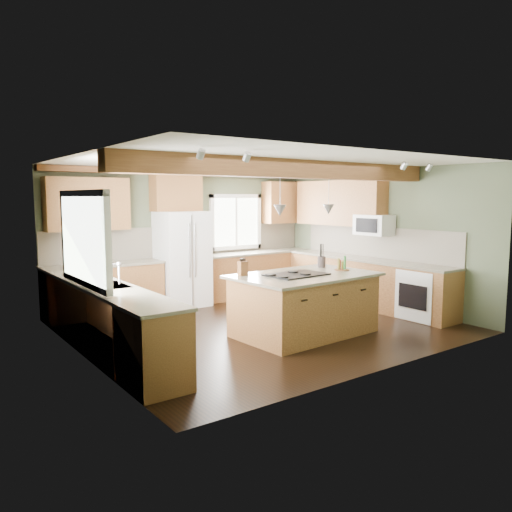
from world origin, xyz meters
TOP-DOWN VIEW (x-y plane):
  - floor at (0.00, 0.00)m, footprint 5.60×5.60m
  - ceiling at (0.00, 0.00)m, footprint 5.60×5.60m
  - wall_back at (0.00, 2.50)m, footprint 5.60×0.00m
  - wall_left at (-2.80, 0.00)m, footprint 0.00×5.00m
  - wall_right at (2.80, 0.00)m, footprint 0.00×5.00m
  - ceiling_beam at (0.00, -0.74)m, footprint 5.55×0.26m
  - soffit_trim at (0.00, 2.40)m, footprint 5.55×0.20m
  - backsplash_back at (0.00, 2.48)m, footprint 5.58×0.03m
  - backsplash_right at (2.78, 0.05)m, footprint 0.03×3.70m
  - base_cab_back_left at (-1.79, 2.20)m, footprint 2.02×0.60m
  - counter_back_left at (-1.79, 2.20)m, footprint 2.06×0.64m
  - base_cab_back_right at (1.49, 2.20)m, footprint 2.62×0.60m
  - counter_back_right at (1.49, 2.20)m, footprint 2.66×0.64m
  - base_cab_left at (-2.50, 0.05)m, footprint 0.60×3.70m
  - counter_left at (-2.50, 0.05)m, footprint 0.64×3.74m
  - base_cab_right at (2.50, 0.05)m, footprint 0.60×3.70m
  - counter_right at (2.50, 0.05)m, footprint 0.64×3.74m
  - upper_cab_back_left at (-1.99, 2.33)m, footprint 1.40×0.35m
  - upper_cab_over_fridge at (-0.30, 2.33)m, footprint 0.96×0.35m
  - upper_cab_right at (2.62, 0.90)m, footprint 0.35×2.20m
  - upper_cab_back_corner at (2.30, 2.33)m, footprint 0.90×0.35m
  - window_left at (-2.78, 0.05)m, footprint 0.04×1.60m
  - window_back at (1.15, 2.48)m, footprint 1.10×0.04m
  - sink at (-2.50, 0.05)m, footprint 0.50×0.65m
  - faucet at (-2.32, 0.05)m, footprint 0.02×0.02m
  - dishwasher at (-2.49, -1.25)m, footprint 0.60×0.60m
  - oven at (2.49, -1.25)m, footprint 0.60×0.72m
  - microwave at (2.58, -0.05)m, footprint 0.40×0.70m
  - pendant_left at (-0.25, -0.77)m, footprint 0.18×0.18m
  - pendant_right at (0.75, -0.71)m, footprint 0.18×0.18m
  - refrigerator at (-0.30, 2.12)m, footprint 0.90×0.74m
  - island at (0.25, -0.74)m, footprint 2.07×1.33m
  - island_top at (0.25, -0.74)m, footprint 2.21×1.48m
  - cooktop at (0.08, -0.75)m, footprint 0.90×0.63m
  - knife_block at (-0.58, -0.32)m, footprint 0.13×0.10m
  - utensil_crock at (0.97, -0.35)m, footprint 0.16×0.16m
  - bottle_tray at (1.00, -0.79)m, footprint 0.26×0.26m

SIDE VIEW (x-z plane):
  - floor at x=0.00m, z-range 0.00..0.00m
  - dishwasher at x=-2.49m, z-range 0.01..0.85m
  - oven at x=2.49m, z-range 0.01..0.85m
  - base_cab_back_left at x=-1.79m, z-range 0.00..0.88m
  - base_cab_back_right at x=1.49m, z-range 0.00..0.88m
  - base_cab_left at x=-2.50m, z-range 0.00..0.88m
  - base_cab_right at x=2.50m, z-range 0.00..0.88m
  - island at x=0.25m, z-range 0.00..0.88m
  - counter_back_left at x=-1.79m, z-range 0.88..0.92m
  - counter_back_right at x=1.49m, z-range 0.88..0.92m
  - counter_left at x=-2.50m, z-range 0.88..0.92m
  - counter_right at x=2.50m, z-range 0.88..0.92m
  - refrigerator at x=-0.30m, z-range 0.00..1.80m
  - island_top at x=0.25m, z-range 0.88..0.92m
  - sink at x=-2.50m, z-range 0.89..0.92m
  - cooktop at x=0.08m, z-range 0.92..0.94m
  - utensil_crock at x=0.97m, z-range 0.92..1.10m
  - knife_block at x=-0.58m, z-range 0.92..1.13m
  - bottle_tray at x=1.00m, z-range 0.92..1.13m
  - faucet at x=-2.32m, z-range 0.91..1.19m
  - backsplash_back at x=0.00m, z-range 0.92..1.50m
  - backsplash_right at x=2.78m, z-range 0.92..1.50m
  - wall_back at x=0.00m, z-range -1.50..4.10m
  - wall_left at x=-2.80m, z-range -1.20..3.80m
  - wall_right at x=2.80m, z-range -1.20..3.80m
  - window_back at x=1.15m, z-range 1.05..2.05m
  - window_left at x=-2.78m, z-range 1.02..2.08m
  - microwave at x=2.58m, z-range 1.36..1.74m
  - pendant_left at x=-0.25m, z-range 1.80..1.96m
  - pendant_right at x=0.75m, z-range 1.80..1.96m
  - upper_cab_back_left at x=-1.99m, z-range 1.50..2.40m
  - upper_cab_right at x=2.62m, z-range 1.50..2.40m
  - upper_cab_back_corner at x=2.30m, z-range 1.50..2.40m
  - upper_cab_over_fridge at x=-0.30m, z-range 1.80..2.50m
  - ceiling_beam at x=0.00m, z-range 2.34..2.60m
  - soffit_trim at x=0.00m, z-range 2.49..2.59m
  - ceiling at x=0.00m, z-range 2.60..2.60m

